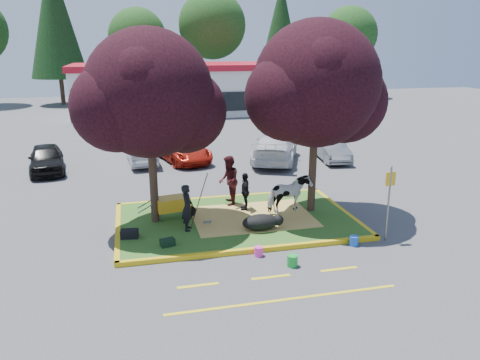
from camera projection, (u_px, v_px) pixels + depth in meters
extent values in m
plane|color=#424244|center=(236.00, 222.00, 16.62)|extent=(90.00, 90.00, 0.00)
cube|color=#295B1C|center=(236.00, 220.00, 16.60)|extent=(8.00, 5.00, 0.15)
cube|color=gold|center=(255.00, 250.00, 14.19)|extent=(8.30, 0.16, 0.15)
cube|color=gold|center=(222.00, 198.00, 19.01)|extent=(8.30, 0.16, 0.15)
cube|color=gold|center=(118.00, 230.00, 15.69)|extent=(0.16, 5.30, 0.15)
cube|color=gold|center=(342.00, 211.00, 17.51)|extent=(0.16, 5.30, 0.15)
cube|color=#E3C35D|center=(253.00, 217.00, 16.71)|extent=(4.20, 3.00, 0.01)
cylinder|color=black|center=(153.00, 172.00, 15.83)|extent=(0.28, 0.28, 3.53)
sphere|color=black|center=(149.00, 93.00, 15.09)|extent=(4.20, 4.20, 4.20)
sphere|color=black|center=(184.00, 111.00, 15.71)|extent=(2.86, 2.86, 2.86)
sphere|color=black|center=(116.00, 107.00, 14.68)|extent=(2.86, 2.86, 2.86)
cylinder|color=black|center=(313.00, 162.00, 16.90)|extent=(0.28, 0.28, 3.70)
sphere|color=black|center=(316.00, 84.00, 16.12)|extent=(4.40, 4.40, 4.40)
sphere|color=black|center=(345.00, 101.00, 16.76)|extent=(2.99, 2.99, 2.99)
sphere|color=black|center=(289.00, 97.00, 15.70)|extent=(2.99, 2.99, 2.99)
cube|color=yellow|center=(198.00, 286.00, 12.25)|extent=(1.10, 0.12, 0.01)
cube|color=yellow|center=(271.00, 277.00, 12.70)|extent=(1.10, 0.12, 0.01)
cube|color=yellow|center=(339.00, 269.00, 13.14)|extent=(1.10, 0.12, 0.01)
cube|color=yellow|center=(285.00, 300.00, 11.58)|extent=(6.00, 0.10, 0.01)
cube|color=silver|center=(188.00, 91.00, 42.65)|extent=(20.00, 8.00, 4.00)
cube|color=#A8121F|center=(188.00, 66.00, 42.05)|extent=(20.40, 8.40, 0.50)
cube|color=black|center=(195.00, 102.00, 39.04)|extent=(19.00, 0.10, 1.60)
cylinder|color=black|center=(62.00, 85.00, 48.38)|extent=(0.44, 0.44, 3.92)
cone|color=black|center=(55.00, 17.00, 46.50)|extent=(5.60, 5.60, 11.90)
cylinder|color=black|center=(140.00, 87.00, 51.69)|extent=(0.44, 0.44, 3.08)
sphere|color=#143811|center=(137.00, 37.00, 50.21)|extent=(6.16, 6.16, 6.16)
cylinder|color=black|center=(213.00, 84.00, 52.46)|extent=(0.44, 0.44, 3.64)
sphere|color=#143811|center=(212.00, 25.00, 50.72)|extent=(7.28, 7.28, 7.28)
cylinder|color=black|center=(279.00, 83.00, 54.74)|extent=(0.44, 0.44, 3.50)
cone|color=black|center=(281.00, 29.00, 53.06)|extent=(5.00, 5.00, 10.62)
cylinder|color=black|center=(346.00, 83.00, 55.63)|extent=(0.44, 0.44, 3.22)
sphere|color=#143811|center=(349.00, 35.00, 54.09)|extent=(6.44, 6.44, 6.44)
imported|color=white|center=(289.00, 194.00, 16.96)|extent=(1.78, 1.18, 1.38)
ellipsoid|color=black|center=(260.00, 222.00, 15.48)|extent=(1.40, 1.13, 0.53)
imported|color=black|center=(187.00, 208.00, 15.33)|extent=(0.48, 0.63, 1.56)
imported|color=#411218|center=(229.00, 181.00, 17.74)|extent=(0.84, 1.02, 1.91)
imported|color=black|center=(245.00, 191.00, 17.25)|extent=(0.52, 0.89, 1.42)
cylinder|color=black|center=(190.00, 211.00, 16.67)|extent=(0.42, 0.15, 0.41)
cylinder|color=slate|center=(162.00, 218.00, 16.22)|extent=(0.04, 0.04, 0.30)
cylinder|color=slate|center=(161.00, 213.00, 16.69)|extent=(0.04, 0.04, 0.30)
cube|color=gold|center=(172.00, 204.00, 16.43)|extent=(1.24, 0.86, 0.46)
cylinder|color=slate|center=(148.00, 207.00, 16.00)|extent=(0.74, 0.16, 0.37)
cylinder|color=slate|center=(147.00, 202.00, 16.47)|extent=(0.74, 0.16, 0.37)
cube|color=black|center=(129.00, 234.00, 14.86)|extent=(0.58, 0.37, 0.28)
cube|color=black|center=(168.00, 242.00, 14.27)|extent=(0.48, 0.37, 0.23)
cylinder|color=slate|center=(388.00, 204.00, 14.72)|extent=(0.06, 0.06, 2.47)
cube|color=gold|center=(391.00, 179.00, 14.48)|extent=(0.35, 0.06, 0.44)
cylinder|color=green|center=(292.00, 261.00, 13.29)|extent=(0.39, 0.39, 0.33)
cylinder|color=#FF38B1|center=(259.00, 251.00, 13.94)|extent=(0.31, 0.31, 0.29)
cylinder|color=blue|center=(354.00, 241.00, 14.67)|extent=(0.35, 0.35, 0.31)
imported|color=black|center=(46.00, 159.00, 22.99)|extent=(2.13, 4.14, 1.35)
imported|color=#929499|center=(141.00, 152.00, 24.61)|extent=(1.64, 3.95, 1.27)
imported|color=#A2190D|center=(183.00, 150.00, 25.09)|extent=(3.05, 4.79, 1.23)
imported|color=silver|center=(275.00, 147.00, 25.00)|extent=(4.09, 5.77, 1.55)
imported|color=slate|center=(331.00, 149.00, 25.35)|extent=(1.74, 3.84, 1.22)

